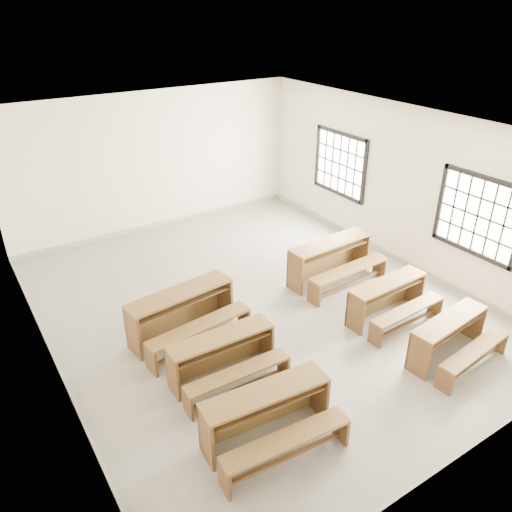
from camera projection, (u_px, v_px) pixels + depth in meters
room at (261, 193)px, 8.16m from camera, size 8.50×8.50×3.20m
desk_set_0 at (268, 413)px, 6.17m from camera, size 1.72×0.99×0.74m
desk_set_1 at (223, 354)px, 7.20m from camera, size 1.60×0.85×0.71m
desk_set_2 at (183, 311)px, 8.09m from camera, size 1.89×1.13×0.81m
desk_set_3 at (450, 336)px, 7.63m from camera, size 1.58×0.93×0.68m
desk_set_4 at (389, 297)px, 8.57m from camera, size 1.58×0.87×0.70m
desk_set_5 at (331, 258)px, 9.72m from camera, size 1.83×1.02×0.81m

